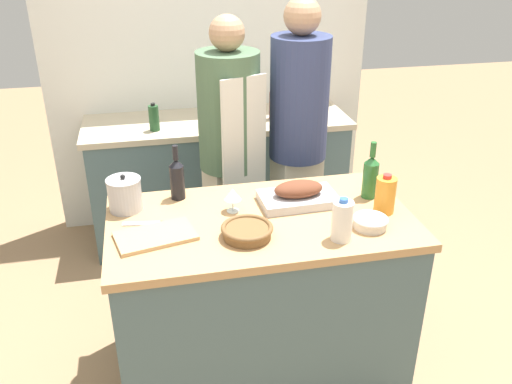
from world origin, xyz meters
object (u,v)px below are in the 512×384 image
object	(u,v)px
wicker_basket	(247,231)
condiment_bottle_extra	(273,105)
knife_chef	(155,223)
wine_bottle_green	(177,178)
person_cook_guest	(298,135)
milk_jug	(342,221)
wine_glass_left	(233,195)
mixing_bowl	(370,222)
person_cook_aproned	(230,147)
condiment_bottle_tall	(261,109)
wine_bottle_dark	(371,176)
condiment_bottle_short	(154,118)
roasting_pan	(298,195)
juice_jug	(385,195)
stock_pot	(125,194)
cutting_board	(155,236)

from	to	relation	value
wicker_basket	condiment_bottle_extra	distance (m)	1.58
knife_chef	wine_bottle_green	bearing A→B (deg)	62.35
person_cook_guest	milk_jug	bearing A→B (deg)	-110.18
wine_glass_left	person_cook_guest	world-z (taller)	person_cook_guest
wine_glass_left	mixing_bowl	bearing A→B (deg)	-25.74
wicker_basket	person_cook_guest	xyz separation A→B (m)	(0.49, 0.92, 0.07)
condiment_bottle_extra	person_cook_aproned	distance (m)	0.69
condiment_bottle_tall	wicker_basket	bearing A→B (deg)	-104.61
wine_bottle_dark	condiment_bottle_short	distance (m)	1.56
wine_bottle_dark	person_cook_aproned	size ratio (longest dim) A/B	0.17
person_cook_guest	roasting_pan	bearing A→B (deg)	-120.50
roasting_pan	condiment_bottle_extra	distance (m)	1.26
milk_jug	wicker_basket	bearing A→B (deg)	165.41
mixing_bowl	person_cook_guest	xyz separation A→B (m)	(-0.07, 0.96, 0.07)
condiment_bottle_extra	condiment_bottle_tall	bearing A→B (deg)	-171.24
wine_glass_left	knife_chef	distance (m)	0.38
wine_glass_left	condiment_bottle_short	distance (m)	1.23
condiment_bottle_extra	juice_jug	bearing A→B (deg)	-82.01
wicker_basket	condiment_bottle_short	xyz separation A→B (m)	(-0.34, 1.44, 0.06)
mixing_bowl	condiment_bottle_tall	distance (m)	1.54
wine_bottle_green	condiment_bottle_short	size ratio (longest dim) A/B	1.52
roasting_pan	milk_jug	world-z (taller)	milk_jug
stock_pot	person_cook_aproned	world-z (taller)	person_cook_aproned
mixing_bowl	wine_bottle_green	size ratio (longest dim) A/B	0.58
cutting_board	juice_jug	bearing A→B (deg)	0.92
wicker_basket	wine_bottle_green	xyz separation A→B (m)	(-0.26, 0.44, 0.08)
wine_glass_left	wine_bottle_dark	bearing A→B (deg)	0.84
mixing_bowl	condiment_bottle_short	xyz separation A→B (m)	(-0.89, 1.47, 0.06)
wine_bottle_dark	cutting_board	bearing A→B (deg)	-170.40
wine_bottle_dark	condiment_bottle_extra	bearing A→B (deg)	98.65
wine_glass_left	condiment_bottle_short	xyz separation A→B (m)	(-0.31, 1.19, 0.01)
juice_jug	condiment_bottle_tall	size ratio (longest dim) A/B	1.08
condiment_bottle_short	juice_jug	bearing A→B (deg)	-52.95
condiment_bottle_extra	mixing_bowl	bearing A→B (deg)	-87.15
person_cook_aproned	person_cook_guest	xyz separation A→B (m)	(0.41, -0.02, 0.05)
cutting_board	wine_glass_left	world-z (taller)	wine_glass_left
wine_bottle_dark	wine_glass_left	world-z (taller)	wine_bottle_dark
roasting_pan	mixing_bowl	distance (m)	0.39
juice_jug	wine_glass_left	world-z (taller)	juice_jug
condiment_bottle_tall	condiment_bottle_short	size ratio (longest dim) A/B	0.97
juice_jug	milk_jug	bearing A→B (deg)	-145.60
roasting_pan	stock_pot	xyz separation A→B (m)	(-0.82, 0.11, 0.04)
milk_jug	wine_bottle_green	size ratio (longest dim) A/B	0.71
mixing_bowl	juice_jug	distance (m)	0.19
person_cook_aproned	wine_glass_left	bearing A→B (deg)	-118.39
cutting_board	condiment_bottle_extra	bearing A→B (deg)	58.56
roasting_pan	knife_chef	size ratio (longest dim) A/B	1.37
stock_pot	juice_jug	bearing A→B (deg)	-13.03
wicker_basket	person_cook_guest	bearing A→B (deg)	61.90
wine_bottle_green	condiment_bottle_extra	world-z (taller)	wine_bottle_green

